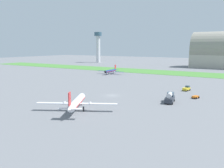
{
  "coord_description": "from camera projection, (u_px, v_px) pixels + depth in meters",
  "views": [
    {
      "loc": [
        45.48,
        -72.37,
        17.59
      ],
      "look_at": [
        -4.17,
        6.53,
        3.0
      ],
      "focal_mm": 38.83,
      "sensor_mm": 36.0,
      "label": 1
    }
  ],
  "objects": [
    {
      "name": "control_tower",
      "position": [
        98.0,
        44.0,
        261.94
      ],
      "size": [
        8.0,
        8.0,
        32.53
      ],
      "color": "silver",
      "rests_on": "ground_plane"
    },
    {
      "name": "fuel_truck_midfield",
      "position": [
        170.0,
        98.0,
        76.2
      ],
      "size": [
        3.61,
        6.84,
        3.29
      ],
      "rotation": [
        0.0,
        0.0,
        1.76
      ],
      "color": "#2D333D",
      "rests_on": "ground_plane"
    },
    {
      "name": "airplane_taxiing_turboprop",
      "position": [
        110.0,
        71.0,
        154.04
      ],
      "size": [
        18.49,
        15.83,
        5.54
      ],
      "rotation": [
        0.0,
        0.0,
        4.76
      ],
      "color": "navy",
      "rests_on": "ground_plane"
    },
    {
      "name": "airplane_foreground_turboprop",
      "position": [
        77.0,
        102.0,
        66.12
      ],
      "size": [
        20.35,
        17.72,
        6.71
      ],
      "rotation": [
        0.0,
        0.0,
        2.07
      ],
      "color": "white",
      "rests_on": "ground_plane"
    },
    {
      "name": "hangar_distant",
      "position": [
        223.0,
        52.0,
        195.98
      ],
      "size": [
        47.34,
        26.88,
        29.43
      ],
      "color": "#B2AD9E",
      "rests_on": "ground_plane"
    },
    {
      "name": "baggage_cart_by_runway",
      "position": [
        195.0,
        97.0,
        82.25
      ],
      "size": [
        2.34,
        2.77,
        0.9
      ],
      "rotation": [
        0.0,
        0.0,
        4.43
      ],
      "color": "orange",
      "rests_on": "ground_plane"
    },
    {
      "name": "ground_plane",
      "position": [
        112.0,
        96.0,
        87.17
      ],
      "size": [
        600.0,
        600.0,
        0.0
      ],
      "primitive_type": "plane",
      "color": "slate"
    },
    {
      "name": "grass_taxiway_strip",
      "position": [
        181.0,
        73.0,
        157.87
      ],
      "size": [
        360.0,
        28.0,
        0.08
      ],
      "primitive_type": "cube",
      "color": "#478438",
      "rests_on": "ground_plane"
    },
    {
      "name": "pushback_tug_near_gate",
      "position": [
        187.0,
        88.0,
        96.53
      ],
      "size": [
        2.57,
        3.86,
        1.95
      ],
      "rotation": [
        0.0,
        0.0,
        1.4
      ],
      "color": "yellow",
      "rests_on": "ground_plane"
    }
  ]
}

